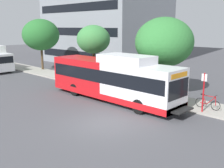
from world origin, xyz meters
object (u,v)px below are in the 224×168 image
at_px(bicycle_parked, 208,103).
at_px(bus_stop_sign_pole, 204,89).
at_px(transit_bus, 112,79).
at_px(street_tree_far_block, 41,35).
at_px(street_tree_mid_block, 93,40).
at_px(street_tree_near_stop, 164,42).

bearing_deg(bicycle_parked, bus_stop_sign_pole, -178.72).
height_order(transit_bus, street_tree_far_block, street_tree_far_block).
bearing_deg(street_tree_mid_block, transit_bus, -121.47).
bearing_deg(street_tree_near_stop, street_tree_mid_block, 89.81).
bearing_deg(bicycle_parked, street_tree_mid_block, 84.01).
xyz_separation_m(street_tree_near_stop, street_tree_far_block, (-0.03, 18.44, 0.18)).
bearing_deg(bus_stop_sign_pole, transit_bus, 105.51).
distance_m(bicycle_parked, street_tree_far_block, 23.39).
bearing_deg(bicycle_parked, street_tree_near_stop, 73.61).
height_order(bicycle_parked, street_tree_far_block, street_tree_far_block).
bearing_deg(transit_bus, bicycle_parked, -67.71).
height_order(transit_bus, bicycle_parked, transit_bus).
xyz_separation_m(bicycle_parked, street_tree_mid_block, (1.37, 13.07, 3.77)).
distance_m(bus_stop_sign_pole, street_tree_near_stop, 5.78).
bearing_deg(street_tree_near_stop, transit_bus, 154.38).
xyz_separation_m(bicycle_parked, street_tree_near_stop, (1.34, 4.57, 3.84)).
bearing_deg(bicycle_parked, street_tree_far_block, 86.73).
height_order(bicycle_parked, street_tree_mid_block, street_tree_mid_block).
relative_size(transit_bus, bicycle_parked, 6.96).
distance_m(street_tree_near_stop, street_tree_mid_block, 8.50).
xyz_separation_m(bicycle_parked, street_tree_far_block, (1.32, 23.00, 4.03)).
relative_size(bus_stop_sign_pole, bicycle_parked, 1.48).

